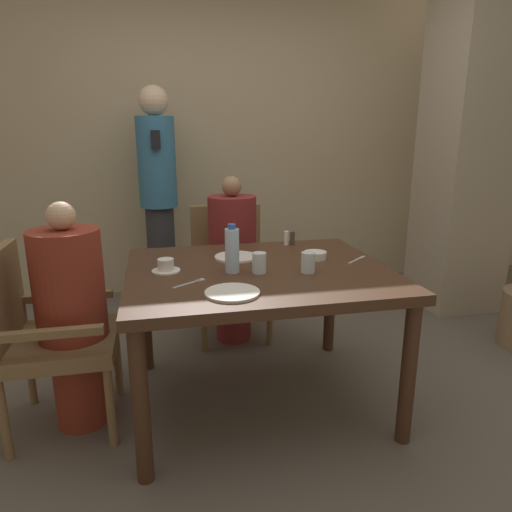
{
  "coord_description": "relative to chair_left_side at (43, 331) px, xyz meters",
  "views": [
    {
      "loc": [
        -0.48,
        -2.14,
        1.4
      ],
      "look_at": [
        0.0,
        0.05,
        0.79
      ],
      "focal_mm": 32.0,
      "sensor_mm": 36.0,
      "label": 1
    }
  ],
  "objects": [
    {
      "name": "chair_left_side",
      "position": [
        0.0,
        0.0,
        0.0
      ],
      "size": [
        0.51,
        0.51,
        0.9
      ],
      "color": "brown",
      "rests_on": "ground_plane"
    },
    {
      "name": "standing_host",
      "position": [
        0.58,
        1.61,
        0.44
      ],
      "size": [
        0.3,
        0.33,
        1.76
      ],
      "color": "#2D2D33",
      "rests_on": "ground_plane"
    },
    {
      "name": "ground_plane",
      "position": [
        1.04,
        0.0,
        -0.5
      ],
      "size": [
        16.0,
        16.0,
        0.0
      ],
      "primitive_type": "plane",
      "color": "#60564C"
    },
    {
      "name": "plate_main_left",
      "position": [
        0.85,
        -0.35,
        0.25
      ],
      "size": [
        0.24,
        0.24,
        0.01
      ],
      "color": "white",
      "rests_on": "dining_table"
    },
    {
      "name": "pepper_shaker",
      "position": [
        1.35,
        0.45,
        0.28
      ],
      "size": [
        0.03,
        0.03,
        0.08
      ],
      "color": "#4C3D2D",
      "rests_on": "dining_table"
    },
    {
      "name": "fork_beside_plate",
      "position": [
        0.7,
        -0.16,
        0.24
      ],
      "size": [
        0.15,
        0.11,
        0.0
      ],
      "color": "silver",
      "rests_on": "dining_table"
    },
    {
      "name": "salt_shaker",
      "position": [
        1.31,
        0.45,
        0.28
      ],
      "size": [
        0.03,
        0.03,
        0.09
      ],
      "color": "white",
      "rests_on": "dining_table"
    },
    {
      "name": "dining_table",
      "position": [
        1.04,
        0.0,
        0.15
      ],
      "size": [
        1.3,
        1.08,
        0.74
      ],
      "color": "#422819",
      "rests_on": "ground_plane"
    },
    {
      "name": "bowl_small",
      "position": [
        1.38,
        0.11,
        0.26
      ],
      "size": [
        0.12,
        0.12,
        0.04
      ],
      "color": "white",
      "rests_on": "dining_table"
    },
    {
      "name": "diner_in_left_chair",
      "position": [
        0.14,
        0.0,
        0.07
      ],
      "size": [
        0.32,
        0.32,
        1.11
      ],
      "color": "maroon",
      "rests_on": "ground_plane"
    },
    {
      "name": "water_bottle",
      "position": [
        0.9,
        -0.04,
        0.35
      ],
      "size": [
        0.07,
        0.07,
        0.24
      ],
      "color": "silver",
      "rests_on": "dining_table"
    },
    {
      "name": "teacup_with_saucer",
      "position": [
        0.58,
        0.04,
        0.27
      ],
      "size": [
        0.14,
        0.14,
        0.06
      ],
      "color": "white",
      "rests_on": "dining_table"
    },
    {
      "name": "wall_back",
      "position": [
        1.04,
        1.98,
        0.9
      ],
      "size": [
        8.0,
        0.06,
        2.8
      ],
      "color": "tan",
      "rests_on": "ground_plane"
    },
    {
      "name": "knife_beside_plate",
      "position": [
        1.6,
        0.04,
        0.24
      ],
      "size": [
        0.15,
        0.13,
        0.0
      ],
      "color": "silver",
      "rests_on": "dining_table"
    },
    {
      "name": "diner_in_far_chair",
      "position": [
        1.04,
        0.79,
        0.08
      ],
      "size": [
        0.32,
        0.32,
        1.13
      ],
      "color": "maroon",
      "rests_on": "ground_plane"
    },
    {
      "name": "glass_tall_mid",
      "position": [
        1.26,
        -0.12,
        0.29
      ],
      "size": [
        0.07,
        0.07,
        0.1
      ],
      "color": "silver",
      "rests_on": "dining_table"
    },
    {
      "name": "plate_main_right",
      "position": [
        0.96,
        0.22,
        0.25
      ],
      "size": [
        0.24,
        0.24,
        0.01
      ],
      "color": "white",
      "rests_on": "dining_table"
    },
    {
      "name": "glass_tall_near",
      "position": [
        1.03,
        -0.08,
        0.29
      ],
      "size": [
        0.07,
        0.07,
        0.1
      ],
      "color": "silver",
      "rests_on": "dining_table"
    },
    {
      "name": "pillar_stone",
      "position": [
        2.96,
        1.08,
        0.85
      ],
      "size": [
        0.57,
        0.57,
        2.7
      ],
      "color": "tan",
      "rests_on": "ground_plane"
    },
    {
      "name": "chair_far_side",
      "position": [
        1.04,
        0.93,
        0.0
      ],
      "size": [
        0.51,
        0.51,
        0.9
      ],
      "color": "brown",
      "rests_on": "ground_plane"
    }
  ]
}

